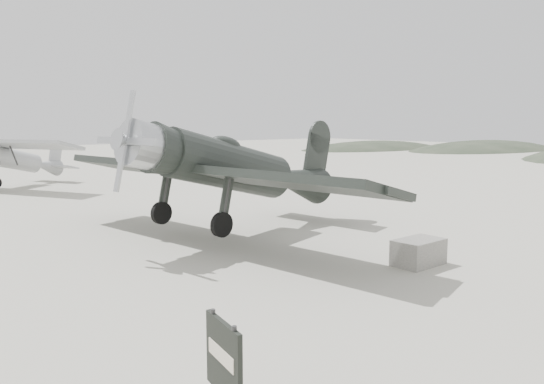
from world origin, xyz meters
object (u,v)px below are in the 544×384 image
at_px(sign_board, 224,361).
at_px(equipment_block, 418,252).
at_px(highwing_monoplane, 2,153).
at_px(lowwing_monoplane, 237,169).

bearing_deg(sign_board, equipment_block, 29.96).
distance_m(highwing_monoplane, equipment_block, 26.51).
bearing_deg(lowwing_monoplane, equipment_block, -84.05).
relative_size(equipment_block, sign_board, 0.99).
relative_size(lowwing_monoplane, sign_board, 9.39).
distance_m(lowwing_monoplane, highwing_monoplane, 19.86).
bearing_deg(highwing_monoplane, lowwing_monoplane, -109.42).
relative_size(highwing_monoplane, sign_board, 7.78).
bearing_deg(equipment_block, highwing_monoplane, 99.69).
xyz_separation_m(highwing_monoplane, sign_board, (-4.20, -29.06, -1.24)).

